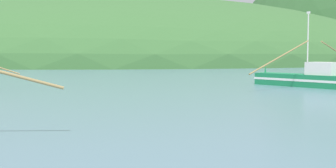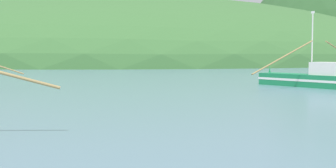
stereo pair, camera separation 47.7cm
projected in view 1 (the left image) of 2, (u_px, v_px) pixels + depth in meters
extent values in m
ellipsoid|color=#516B38|center=(201.00, 59.00, 242.84)|extent=(105.37, 84.30, 52.81)
ellipsoid|color=#386633|center=(117.00, 62.00, 162.71)|extent=(197.26, 157.81, 44.25)
cube|color=#197A47|center=(314.00, 81.00, 40.74)|extent=(8.41, 11.20, 1.15)
cube|color=white|center=(314.00, 80.00, 40.74)|extent=(8.49, 11.31, 0.21)
cone|color=#197A47|center=(265.00, 69.00, 44.93)|extent=(0.28, 0.28, 0.70)
cube|color=silver|center=(323.00, 69.00, 39.97)|extent=(2.97, 3.20, 1.16)
cylinder|color=silver|center=(308.00, 44.00, 41.06)|extent=(0.12, 0.12, 5.55)
cube|color=white|center=(309.00, 13.00, 40.86)|extent=(0.22, 0.32, 0.20)
cylinder|color=#997F4C|center=(280.00, 57.00, 37.39)|extent=(6.72, 4.50, 2.86)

